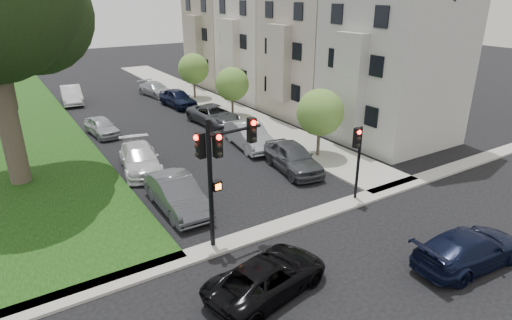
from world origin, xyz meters
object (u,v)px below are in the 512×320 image
small_tree_a (320,113)px  car_parked_9 (71,95)px  car_cross_far (470,248)px  car_parked_0 (293,157)px  small_tree_b (232,84)px  car_parked_7 (102,126)px  car_parked_1 (249,135)px  traffic_signal_secondary (358,150)px  car_parked_4 (156,89)px  car_parked_5 (177,194)px  traffic_signal_main (219,160)px  car_parked_2 (214,115)px  car_parked_3 (178,98)px  small_tree_c (193,69)px  car_cross_near (268,276)px  car_parked_6 (140,158)px

small_tree_a → car_parked_9: (-10.13, 22.28, -2.03)m
car_cross_far → car_parked_0: size_ratio=1.01×
small_tree_b → car_parked_7: (-10.14, 0.73, -2.01)m
car_parked_9 → car_parked_1: bearing=-62.2°
small_tree_b → traffic_signal_secondary: bearing=-98.3°
car_parked_4 → car_parked_5: 24.03m
small_tree_b → traffic_signal_main: size_ratio=0.76×
traffic_signal_secondary → car_parked_0: traffic_signal_secondary is taller
car_parked_1 → car_parked_2: 5.81m
car_parked_0 → car_parked_3: car_parked_0 is taller
small_tree_a → car_parked_5: bearing=-170.0°
car_parked_2 → car_parked_3: bearing=87.6°
small_tree_c → car_parked_1: small_tree_c is taller
small_tree_b → car_parked_1: bearing=-111.1°
small_tree_c → car_parked_5: 22.14m
traffic_signal_secondary → car_cross_far: size_ratio=0.79×
car_parked_4 → car_parked_3: bearing=-98.4°
traffic_signal_main → car_cross_near: size_ratio=1.16×
traffic_signal_main → traffic_signal_secondary: 7.29m
traffic_signal_main → car_parked_7: size_ratio=1.39×
small_tree_b → small_tree_c: size_ratio=0.94×
small_tree_a → car_cross_near: small_tree_a is taller
small_tree_c → car_cross_near: (-9.67, -26.83, -2.19)m
small_tree_c → car_parked_1: size_ratio=0.87×
traffic_signal_secondary → car_parked_2: size_ratio=0.72×
traffic_signal_main → car_parked_1: 11.86m
small_tree_c → car_cross_near: small_tree_c is taller
car_parked_2 → car_parked_3: (-0.26, 6.45, 0.05)m
small_tree_c → traffic_signal_main: 25.27m
car_parked_7 → car_parked_9: 10.90m
small_tree_c → car_parked_4: 4.71m
car_parked_4 → car_parked_5: (-7.29, -22.89, 0.14)m
car_parked_6 → car_parked_9: size_ratio=1.04×
small_tree_a → small_tree_c: size_ratio=1.00×
car_cross_far → car_parked_1: size_ratio=0.98×
traffic_signal_secondary → car_parked_5: (-7.58, 3.74, -1.82)m
traffic_signal_secondary → car_parked_7: traffic_signal_secondary is taller
car_parked_2 → car_parked_6: size_ratio=1.05×
car_parked_6 → traffic_signal_main: bearing=-77.5°
traffic_signal_secondary → car_cross_far: (-0.13, -6.10, -1.92)m
car_parked_6 → car_parked_9: (-0.23, 18.53, 0.06)m
car_parked_7 → traffic_signal_main: bearing=-94.5°
car_parked_1 → car_parked_4: car_parked_1 is taller
car_parked_3 → car_parked_6: bearing=-126.2°
small_tree_a → car_parked_3: (-2.50, 15.98, -2.04)m
car_parked_6 → small_tree_c: bearing=65.5°
small_tree_b → car_parked_4: bearing=104.2°
car_cross_far → car_parked_3: size_ratio=1.05×
car_parked_3 → car_parked_6: 14.31m
traffic_signal_secondary → car_parked_6: 12.07m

